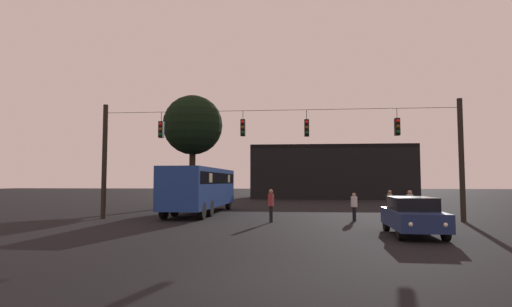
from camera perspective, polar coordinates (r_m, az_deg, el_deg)
The scene contains 10 objects.
ground_plane at distance 33.22m, azimuth 3.61°, elevation -7.64°, with size 168.00×168.00×0.00m, color black.
overhead_signal_span at distance 22.72m, azimuth 2.78°, elevation 0.39°, with size 20.31×0.44×6.66m.
city_bus at distance 27.43m, azimuth -7.71°, elevation -4.50°, with size 2.78×11.06×3.00m.
car_near_right at distance 17.49m, azimuth 21.22°, elevation -8.13°, with size 2.00×4.41×1.52m.
pedestrian_crossing_left at distance 22.84m, azimuth 13.67°, elevation -7.10°, with size 0.31×0.40×1.53m.
pedestrian_crossing_center at distance 22.30m, azimuth 20.91°, elevation -6.75°, with size 0.25×0.37×1.69m.
pedestrian_crossing_right at distance 26.18m, azimuth 18.37°, elevation -6.48°, with size 0.34×0.42×1.60m.
pedestrian_near_bus at distance 21.41m, azimuth 2.13°, elevation -7.07°, with size 0.30×0.40×1.73m.
corner_building at distance 53.34m, azimuth 10.45°, elevation -2.63°, with size 20.00×8.85×6.61m.
tree_left_silhouette at distance 37.22m, azimuth -8.90°, elevation 3.92°, with size 5.40×5.40×9.95m.
Camera 1 is at (0.97, -8.63, 2.16)m, focal length 28.36 mm.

